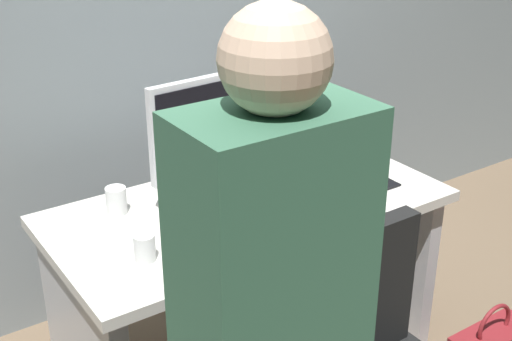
# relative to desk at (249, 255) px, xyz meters

# --- Properties ---
(desk) EXTENTS (1.44, 0.73, 0.72)m
(desk) POSITION_rel_desk_xyz_m (0.00, 0.00, 0.00)
(desk) COLOR beige
(desk) RESTS_ON ground
(monitor) EXTENTS (0.54, 0.15, 0.46)m
(monitor) POSITION_rel_desk_xyz_m (-0.04, 0.14, 0.48)
(monitor) COLOR silver
(monitor) RESTS_ON desk
(keyboard) EXTENTS (0.43, 0.14, 0.02)m
(keyboard) POSITION_rel_desk_xyz_m (-0.08, -0.13, 0.23)
(keyboard) COLOR white
(keyboard) RESTS_ON desk
(mouse) EXTENTS (0.06, 0.10, 0.03)m
(mouse) POSITION_rel_desk_xyz_m (0.20, -0.11, 0.24)
(mouse) COLOR white
(mouse) RESTS_ON desk
(cup_near_keyboard) EXTENTS (0.07, 0.07, 0.09)m
(cup_near_keyboard) POSITION_rel_desk_xyz_m (-0.48, -0.14, 0.27)
(cup_near_keyboard) COLOR silver
(cup_near_keyboard) RESTS_ON desk
(cup_by_monitor) EXTENTS (0.07, 0.07, 0.10)m
(cup_by_monitor) POSITION_rel_desk_xyz_m (-0.43, 0.20, 0.27)
(cup_by_monitor) COLOR silver
(cup_by_monitor) RESTS_ON desk
(book_stack) EXTENTS (0.23, 0.20, 0.12)m
(book_stack) POSITION_rel_desk_xyz_m (0.41, 0.19, 0.29)
(book_stack) COLOR #3359A5
(book_stack) RESTS_ON desk
(cell_phone) EXTENTS (0.07, 0.14, 0.01)m
(cell_phone) POSITION_rel_desk_xyz_m (0.53, -0.14, 0.23)
(cell_phone) COLOR black
(cell_phone) RESTS_ON desk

